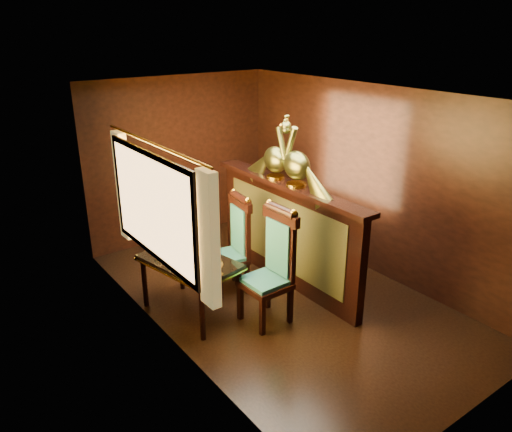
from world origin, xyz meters
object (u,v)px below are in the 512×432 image
object	(u,v)px
chair_left	(274,261)
peacock_left	(297,153)
chair_right	(235,241)
peacock_right	(276,148)
dining_table	(189,265)

from	to	relation	value
chair_left	peacock_left	world-z (taller)	peacock_left
chair_right	peacock_left	bearing A→B (deg)	-24.37
chair_left	peacock_right	size ratio (longest dim) A/B	1.76
chair_left	chair_right	bearing A→B (deg)	86.70
peacock_left	dining_table	bearing A→B (deg)	170.33
chair_left	chair_right	distance (m)	0.82
chair_left	chair_right	size ratio (longest dim) A/B	1.08
peacock_left	chair_right	bearing A→B (deg)	148.04
chair_left	peacock_left	xyz separation A→B (m)	(0.66, 0.43, 1.06)
dining_table	chair_right	distance (m)	0.76
dining_table	chair_left	size ratio (longest dim) A/B	0.93
chair_right	dining_table	bearing A→B (deg)	-160.29
chair_left	chair_right	xyz separation A→B (m)	(0.03, 0.82, -0.05)
dining_table	chair_right	bearing A→B (deg)	0.71
chair_left	peacock_right	world-z (taller)	peacock_right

